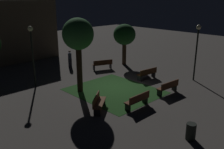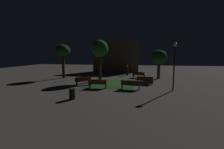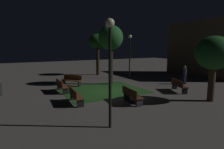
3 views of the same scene
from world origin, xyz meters
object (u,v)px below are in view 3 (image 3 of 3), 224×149
object	(u,v)px
bench_front_right	(61,86)
lamp_post_plaza_west	(110,55)
bench_by_lamp	(131,95)
lamp_post_path_center	(130,49)
bench_near_trees	(75,95)
bench_front_left	(179,85)
tree_lawn_side	(98,42)
tree_tall_center	(214,54)
tree_near_wall	(111,39)
pedestrian	(185,74)
bench_lawn_edge	(72,80)

from	to	relation	value
bench_front_right	lamp_post_plaza_west	size ratio (longest dim) A/B	0.42
bench_by_lamp	lamp_post_path_center	size ratio (longest dim) A/B	0.42
bench_near_trees	bench_by_lamp	xyz separation A→B (m)	(1.43, 2.92, 0.00)
bench_front_left	tree_lawn_side	distance (m)	10.96
bench_near_trees	tree_tall_center	world-z (taller)	tree_tall_center
bench_near_trees	tree_near_wall	distance (m)	6.95
lamp_post_plaza_west	pedestrian	world-z (taller)	lamp_post_plaza_west
tree_tall_center	bench_by_lamp	bearing A→B (deg)	-114.27
lamp_post_plaza_west	bench_front_right	bearing A→B (deg)	-178.36
bench_front_right	pedestrian	size ratio (longest dim) A/B	1.12
bench_front_right	bench_front_left	world-z (taller)	same
bench_near_trees	bench_by_lamp	bearing A→B (deg)	63.90
bench_front_right	bench_by_lamp	world-z (taller)	same
bench_front_right	pedestrian	bearing A→B (deg)	77.63
bench_lawn_edge	tree_tall_center	size ratio (longest dim) A/B	0.44
bench_by_lamp	tree_tall_center	size ratio (longest dim) A/B	0.47
tree_tall_center	lamp_post_plaza_west	size ratio (longest dim) A/B	0.90
tree_near_wall	bench_front_left	bearing A→B (deg)	31.99
lamp_post_path_center	tree_tall_center	bearing A→B (deg)	-1.87
bench_by_lamp	pedestrian	world-z (taller)	pedestrian
tree_lawn_side	lamp_post_plaza_west	size ratio (longest dim) A/B	1.07
lamp_post_path_center	pedestrian	bearing A→B (deg)	27.27
tree_near_wall	lamp_post_plaza_west	xyz separation A→B (m)	(7.92, -4.30, -0.91)
bench_front_left	tree_tall_center	world-z (taller)	tree_tall_center
bench_front_right	bench_front_left	size ratio (longest dim) A/B	0.98
bench_by_lamp	tree_tall_center	distance (m)	5.37
bench_front_right	lamp_post_plaza_west	xyz separation A→B (m)	(7.06, 0.20, 2.49)
bench_near_trees	bench_lawn_edge	world-z (taller)	same
bench_front_right	bench_near_trees	xyz separation A→B (m)	(3.19, 0.00, 0.00)
bench_front_right	lamp_post_path_center	xyz separation A→B (m)	(-2.61, 7.62, 2.52)
tree_lawn_side	bench_front_right	bearing A→B (deg)	-42.24
pedestrian	lamp_post_plaza_west	bearing A→B (deg)	-63.96
bench_front_right	tree_lawn_side	world-z (taller)	tree_lawn_side
bench_front_left	pedestrian	xyz separation A→B (m)	(-1.73, 2.60, 0.37)
bench_front_right	tree_tall_center	bearing A→B (deg)	47.94
tree_near_wall	tree_tall_center	world-z (taller)	tree_near_wall
bench_front_right	tree_lawn_side	xyz separation A→B (m)	(-6.39, 5.80, 3.21)
tree_tall_center	lamp_post_plaza_west	distance (m)	7.14
tree_near_wall	lamp_post_path_center	bearing A→B (deg)	119.26
bench_near_trees	pedestrian	xyz separation A→B (m)	(-0.97, 10.11, 0.37)
bench_front_right	tree_tall_center	size ratio (longest dim) A/B	0.46
bench_near_trees	bench_front_left	size ratio (longest dim) A/B	0.99
bench_front_left	pedestrian	size ratio (longest dim) A/B	1.15
tree_near_wall	pedestrian	bearing A→B (deg)	61.23
lamp_post_plaza_west	tree_near_wall	bearing A→B (deg)	151.48
bench_front_left	pedestrian	distance (m)	3.15
bench_by_lamp	bench_front_left	xyz separation A→B (m)	(-0.67, 4.59, 0.00)
bench_front_left	bench_near_trees	bearing A→B (deg)	-95.78
bench_lawn_edge	bench_near_trees	bearing A→B (deg)	-15.01
bench_lawn_edge	lamp_post_plaza_west	world-z (taller)	lamp_post_plaza_west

